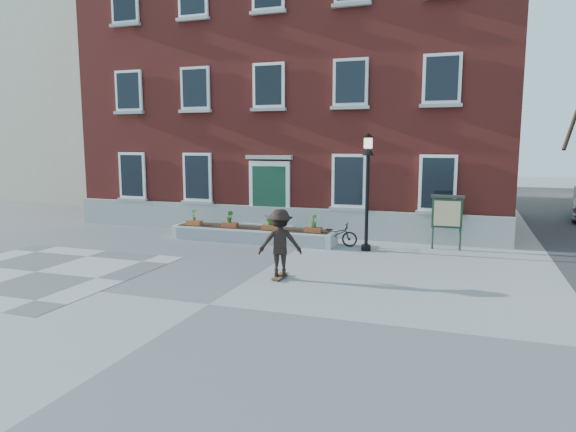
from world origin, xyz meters
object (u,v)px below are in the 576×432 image
at_px(bicycle, 335,234).
at_px(notice_board, 447,213).
at_px(skateboarder, 280,243).
at_px(lamp_post, 368,175).

relative_size(bicycle, notice_board, 0.84).
distance_m(bicycle, skateboarder, 4.80).
height_order(bicycle, lamp_post, lamp_post).
height_order(bicycle, skateboarder, skateboarder).
bearing_deg(skateboarder, bicycle, 86.16).
relative_size(bicycle, skateboarder, 0.84).
bearing_deg(bicycle, lamp_post, -113.62).
relative_size(lamp_post, notice_board, 2.10).
distance_m(bicycle, lamp_post, 2.47).
distance_m(bicycle, notice_board, 3.88).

